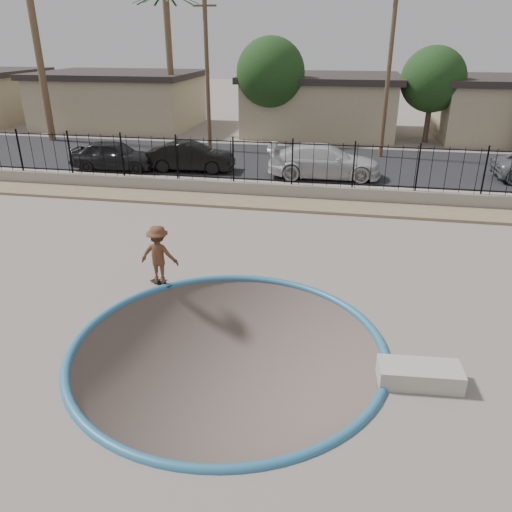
{
  "coord_description": "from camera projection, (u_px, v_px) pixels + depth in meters",
  "views": [
    {
      "loc": [
        2.34,
        -9.99,
        6.31
      ],
      "look_at": [
        0.05,
        2.0,
        0.91
      ],
      "focal_mm": 35.0,
      "sensor_mm": 36.0,
      "label": 1
    }
  ],
  "objects": [
    {
      "name": "skater",
      "position": [
        159.0,
        258.0,
        13.46
      ],
      "size": [
        1.07,
        0.64,
        1.63
      ],
      "primitive_type": "imported",
      "rotation": [
        0.0,
        0.0,
        3.11
      ],
      "color": "brown",
      "rests_on": "ground"
    },
    {
      "name": "concrete_ledge",
      "position": [
        419.0,
        375.0,
        9.81
      ],
      "size": [
        1.65,
        0.82,
        0.4
      ],
      "primitive_type": "cube",
      "rotation": [
        0.0,
        0.0,
        0.08
      ],
      "color": "#B1AC9D",
      "rests_on": "ground"
    },
    {
      "name": "car_b",
      "position": [
        191.0,
        157.0,
        25.08
      ],
      "size": [
        4.36,
        1.72,
        1.41
      ],
      "primitive_type": "imported",
      "rotation": [
        0.0,
        0.0,
        1.62
      ],
      "color": "black",
      "rests_on": "street"
    },
    {
      "name": "house_west",
      "position": [
        120.0,
        99.0,
        37.5
      ],
      "size": [
        11.6,
        8.6,
        3.9
      ],
      "color": "tan",
      "rests_on": "ground"
    },
    {
      "name": "street_tree_mid",
      "position": [
        433.0,
        80.0,
        30.74
      ],
      "size": [
        3.96,
        3.96,
        5.83
      ],
      "color": "#473323",
      "rests_on": "ground"
    },
    {
      "name": "palm_mid",
      "position": [
        168.0,
        29.0,
        32.49
      ],
      "size": [
        2.3,
        2.3,
        9.3
      ],
      "color": "brown",
      "rests_on": "ground"
    },
    {
      "name": "car_c",
      "position": [
        324.0,
        161.0,
        23.86
      ],
      "size": [
        5.52,
        2.56,
        1.56
      ],
      "primitive_type": "imported",
      "rotation": [
        0.0,
        0.0,
        1.64
      ],
      "color": "silver",
      "rests_on": "street"
    },
    {
      "name": "utility_pole_mid",
      "position": [
        389.0,
        64.0,
        26.31
      ],
      "size": [
        1.7,
        0.24,
        9.5
      ],
      "color": "#473323",
      "rests_on": "ground"
    },
    {
      "name": "skateboard",
      "position": [
        161.0,
        283.0,
        13.77
      ],
      "size": [
        0.72,
        0.45,
        0.06
      ],
      "rotation": [
        0.0,
        0.0,
        -0.42
      ],
      "color": "black",
      "rests_on": "ground"
    },
    {
      "name": "bowl_pit",
      "position": [
        228.0,
        347.0,
        11.02
      ],
      "size": [
        6.84,
        6.84,
        1.8
      ],
      "primitive_type": null,
      "color": "#4E423C",
      "rests_on": "ground"
    },
    {
      "name": "street",
      "position": [
        306.0,
        162.0,
        27.19
      ],
      "size": [
        90.0,
        8.0,
        0.04
      ],
      "primitive_type": "cube",
      "color": "black",
      "rests_on": "ground"
    },
    {
      "name": "coping_ring",
      "position": [
        228.0,
        347.0,
        11.02
      ],
      "size": [
        7.04,
        7.04,
        0.2
      ],
      "primitive_type": "torus",
      "color": "teal",
      "rests_on": "ground"
    },
    {
      "name": "retaining_wall",
      "position": [
        291.0,
        191.0,
        21.06
      ],
      "size": [
        42.0,
        0.45,
        0.6
      ],
      "primitive_type": "cube",
      "color": "gray",
      "rests_on": "ground"
    },
    {
      "name": "street_tree_left",
      "position": [
        271.0,
        73.0,
        31.41
      ],
      "size": [
        4.32,
        4.32,
        6.36
      ],
      "color": "#473323",
      "rests_on": "ground"
    },
    {
      "name": "rock_strip",
      "position": [
        288.0,
        205.0,
        20.17
      ],
      "size": [
        42.0,
        1.6,
        0.11
      ],
      "primitive_type": "cube",
      "color": "#938360",
      "rests_on": "ground"
    },
    {
      "name": "utility_pole_left",
      "position": [
        207.0,
        67.0,
        28.12
      ],
      "size": [
        1.7,
        0.24,
        9.0
      ],
      "color": "#473323",
      "rests_on": "ground"
    },
    {
      "name": "palm_left",
      "position": [
        31.0,
        6.0,
        29.58
      ],
      "size": [
        2.3,
        2.3,
        11.3
      ],
      "color": "brown",
      "rests_on": "ground"
    },
    {
      "name": "car_a",
      "position": [
        114.0,
        155.0,
        25.26
      ],
      "size": [
        4.43,
        2.0,
        1.48
      ],
      "primitive_type": "imported",
      "rotation": [
        0.0,
        0.0,
        1.63
      ],
      "color": "black",
      "rests_on": "street"
    },
    {
      "name": "ground",
      "position": [
        295.0,
        210.0,
        23.15
      ],
      "size": [
        120.0,
        120.0,
        2.2
      ],
      "primitive_type": "cube",
      "color": "gray",
      "rests_on": "ground"
    },
    {
      "name": "house_center",
      "position": [
        320.0,
        103.0,
        34.93
      ],
      "size": [
        10.6,
        8.6,
        3.9
      ],
      "color": "tan",
      "rests_on": "ground"
    },
    {
      "name": "fence",
      "position": [
        292.0,
        163.0,
        20.57
      ],
      "size": [
        40.0,
        0.04,
        1.8
      ],
      "color": "black",
      "rests_on": "retaining_wall"
    }
  ]
}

